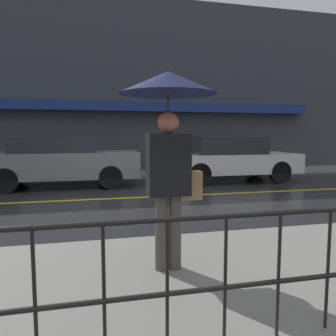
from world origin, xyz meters
The scene contains 9 objects.
ground_plane centered at (0.00, 0.00, 0.00)m, with size 80.00×80.00×0.00m, color #262628.
sidewalk_near centered at (0.00, -4.75, 0.05)m, with size 28.00×2.70×0.10m.
sidewalk_far centered at (0.00, 4.35, 0.05)m, with size 28.00×1.91×0.10m.
lane_marking centered at (0.00, 0.00, 0.00)m, with size 25.20×0.12×0.01m.
building_storefront centered at (0.00, 5.43, 3.40)m, with size 28.00×0.85×6.90m.
railing_foreground centered at (0.00, -5.85, 0.68)m, with size 12.00×0.04×0.91m.
pedestrian centered at (0.12, -4.54, 1.72)m, with size 1.00×1.00×2.06m.
car_grey centered at (-1.54, 2.18, 0.75)m, with size 4.39×1.71×1.43m.
car_white centered at (3.74, 2.18, 0.75)m, with size 4.30×1.84×1.44m.
Camera 1 is at (-0.65, -7.81, 1.53)m, focal length 35.00 mm.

